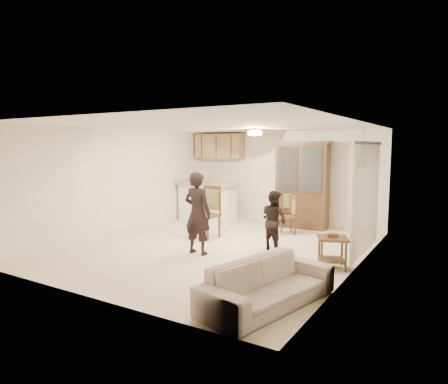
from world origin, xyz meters
The scene contains 23 objects.
floor centered at (0.00, 0.00, 0.00)m, with size 6.50×6.50×0.00m, color beige.
ceiling centered at (0.00, 0.00, 2.50)m, with size 5.50×6.50×0.02m, color white.
wall_back centered at (0.00, 3.25, 1.25)m, with size 5.50×0.02×2.50m, color white.
wall_front centered at (0.00, -3.25, 1.25)m, with size 5.50×0.02×2.50m, color white.
wall_left centered at (-2.75, 0.00, 1.25)m, with size 0.02×6.50×2.50m, color white.
wall_right centered at (2.75, 0.00, 1.25)m, with size 0.02×6.50×2.50m, color white.
breakfast_bar centered at (-1.85, 2.35, 0.50)m, with size 1.60×0.55×1.00m, color white.
bar_top centered at (-1.85, 2.35, 1.05)m, with size 1.75×0.70×0.08m, color tan.
upper_cabinets centered at (-1.90, 3.07, 2.10)m, with size 1.50×0.34×0.70m, color olive.
vertical_blinds centered at (2.71, 0.90, 1.10)m, with size 0.06×2.30×2.10m, color beige, non-canonical shape.
ceiling_fixture centered at (0.20, 1.20, 2.40)m, with size 0.36×0.36×0.20m, color #FFE9BF, non-canonical shape.
hanging_plant centered at (2.30, 2.40, 1.85)m, with size 0.43×0.37×0.48m, color #2F6227.
plant_cord centered at (2.30, 2.40, 2.17)m, with size 0.01×0.01×0.65m, color #29241E.
sofa centered at (2.15, -2.22, 0.37)m, with size 1.87×0.73×0.73m, color beige.
adult centered at (-0.11, -0.61, 0.90)m, with size 0.66×0.43×1.80m, color black.
child centered at (1.02, 0.46, 0.68)m, with size 0.66×0.51×1.35m, color black.
china_hutch centered at (0.71, 2.90, 1.10)m, with size 1.44×0.64×2.22m.
side_table centered at (2.40, -0.16, 0.28)m, with size 0.65×0.65×0.60m.
chair_bar centered at (-0.73, 0.62, 0.33)m, with size 0.57×0.57×1.18m.
chair_hutch_left centered at (0.68, 1.97, 0.26)m, with size 0.57×0.57×0.91m.
chair_hutch_right centered at (0.36, 2.79, 0.28)m, with size 0.63×0.63×1.01m.
controller_adult centered at (-0.12, -0.98, 1.23)m, with size 0.04×0.14×0.04m, color silver.
controller_child centered at (0.92, 0.19, 0.74)m, with size 0.03×0.10×0.03m, color silver.
Camera 1 is at (4.27, -6.85, 2.07)m, focal length 32.00 mm.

